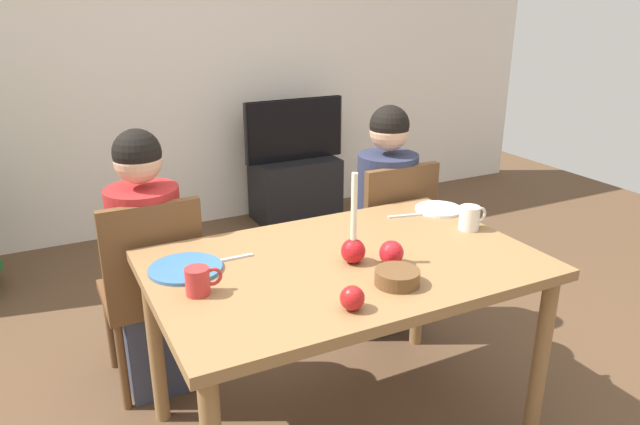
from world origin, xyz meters
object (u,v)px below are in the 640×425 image
Objects in this scene: person_right_child at (386,223)px; tv at (294,130)px; apple_by_left_plate at (352,298)px; person_left_child at (150,269)px; plate_left at (186,268)px; dining_table at (344,280)px; mug_left at (199,281)px; tv_stand at (295,189)px; mug_right at (470,218)px; chair_left at (152,284)px; candle_centerpiece at (353,245)px; apple_near_candle at (391,253)px; plate_right at (439,209)px; bowl_walnuts at (397,277)px; chair_right at (389,236)px.

person_right_child is 1.69m from tv.
person_left_child is at bearing 114.07° from apple_by_left_plate.
person_right_child is 4.52× the size of plate_left.
dining_table is 0.56m from mug_left.
mug_right reaches higher than tv_stand.
plate_left reaches higher than tv_stand.
mug_right is (1.20, -0.57, 0.29)m from chair_left.
candle_centerpiece is at bearing -173.53° from mug_right.
plate_left is at bearing 156.94° from apple_near_candle.
tv is at bearing 56.76° from plate_left.
apple_by_left_plate is at bearing -115.57° from dining_table.
plate_right is (0.04, -0.36, 0.19)m from person_right_child.
person_right_child is 1.71m from tv_stand.
apple_near_candle is at bearing -163.50° from mug_right.
tv is 2.67m from bowl_walnuts.
plate_right reaches higher than dining_table.
tv_stand is at bearing 49.65° from chair_left.
apple_near_candle is at bearing -142.95° from plate_right.
tv is at bearing 49.12° from person_left_child.
chair_left is 2.23m from tv.
chair_left is 1.41× the size of tv_stand.
plate_left is at bearing 144.60° from bowl_walnuts.
bowl_walnuts is (0.06, -0.25, 0.11)m from dining_table.
candle_centerpiece is 2.23× the size of bowl_walnuts.
dining_table is at bearing -45.85° from chair_left.
plate_left is 0.73m from apple_near_candle.
chair_left is at bearing 135.29° from apple_near_candle.
mug_right is (1.15, -0.15, 0.04)m from plate_left.
person_right_child is 1.06m from bowl_walnuts.
chair_right is 3.47× the size of plate_left.
person_left_child is 2.20m from tv.
tv is 2.71m from mug_left.
mug_right reaches higher than mug_left.
mug_right is at bearing 25.37° from apple_by_left_plate.
plate_right is (0.64, 0.28, 0.09)m from dining_table.
dining_table is 0.87m from chair_right.
plate_left is (-1.39, -2.12, 0.05)m from tv.
mug_left is (-0.01, -0.20, 0.04)m from plate_left.
mug_left is at bearing -151.46° from chair_right.
chair_right is 2.66× the size of candle_centerpiece.
tv_stand is (0.25, 1.69, -0.27)m from chair_right.
candle_centerpiece reaches higher than chair_left.
chair_right is at bearing 20.55° from plate_left.
person_right_child is at bearing 96.34° from plate_right.
chair_right is 10.14× the size of apple_near_candle.
chair_right is at bearing 96.95° from plate_right.
mug_right is (-0.24, -2.27, 0.09)m from tv.
chair_left is 0.93m from candle_centerpiece.
dining_table is 9.23× the size of bowl_walnuts.
apple_near_candle reaches higher than tv_stand.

